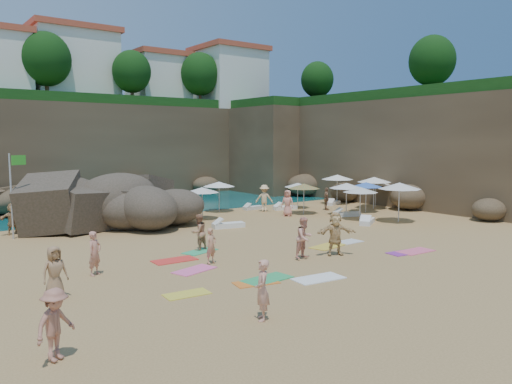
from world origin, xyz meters
TOP-DOWN VIEW (x-y plane):
  - ground at (0.00, 0.00)m, footprint 120.00×120.00m
  - seawater at (0.00, 30.00)m, footprint 120.00×120.00m
  - cliff_back at (2.00, 25.00)m, footprint 44.00×8.00m
  - cliff_right at (19.00, 8.00)m, footprint 8.00×30.00m
  - cliff_corner at (17.00, 20.00)m, footprint 10.00×12.00m
  - clifftop_buildings at (2.96, 25.79)m, footprint 28.48×9.48m
  - clifftop_trees at (4.78, 19.52)m, footprint 35.60×23.82m
  - rock_outcrop at (-4.50, 8.19)m, footprint 9.20×8.09m
  - flag_pole at (-9.96, 7.35)m, footprint 0.83×0.32m
  - parasol_0 at (3.38, 9.18)m, footprint 2.23×2.23m
  - parasol_1 at (8.96, 7.29)m, footprint 1.98×1.98m
  - parasol_2 at (12.98, 7.24)m, footprint 2.44×2.44m
  - parasol_4 at (14.19, 4.45)m, footprint 2.09×2.09m
  - parasol_5 at (0.76, 7.00)m, footprint 2.15×2.15m
  - parasol_6 at (7.44, 4.93)m, footprint 2.18×2.18m
  - parasol_7 at (9.23, 2.74)m, footprint 2.29×2.29m
  - parasol_8 at (13.22, 3.80)m, footprint 2.45×2.45m
  - parasol_9 at (8.62, 0.99)m, footprint 2.18×2.18m
  - parasol_10 at (11.46, 3.00)m, footprint 2.21×2.21m
  - parasol_11 at (9.83, -1.02)m, footprint 2.56×2.56m
  - lounger_0 at (0.43, 3.53)m, footprint 1.93×0.98m
  - lounger_1 at (5.97, 8.71)m, footprint 1.56×0.56m
  - lounger_2 at (12.55, 7.18)m, footprint 1.68×1.06m
  - lounger_3 at (9.04, 2.49)m, footprint 1.87×1.26m
  - lounger_4 at (7.78, 7.30)m, footprint 1.80×0.88m
  - lounger_5 at (7.84, -0.29)m, footprint 1.89×1.49m
  - towel_1 at (-5.75, -3.50)m, footprint 1.87×1.28m
  - towel_2 at (-4.86, -6.29)m, footprint 1.69×1.08m
  - towel_3 at (-4.28, -6.16)m, footprint 1.97×1.13m
  - towel_4 at (-7.44, -5.98)m, footprint 1.54×0.86m
  - towel_5 at (-2.73, -7.19)m, footprint 1.97×1.14m
  - towel_6 at (3.22, -6.44)m, footprint 1.69×0.98m
  - towel_7 at (-5.65, -1.63)m, footprint 1.85×0.97m
  - towel_9 at (3.86, -6.57)m, footprint 1.79×0.94m
  - towel_11 at (-3.95, -0.82)m, footprint 1.80×1.27m
  - towel_12 at (1.43, -3.46)m, footprint 2.00×1.27m
  - towel_13 at (2.83, -3.34)m, footprint 1.69×0.87m
  - person_stand_0 at (-9.04, -1.89)m, footprint 0.72×0.66m
  - person_stand_1 at (-3.85, -0.54)m, footprint 0.91×0.77m
  - person_stand_2 at (5.95, 7.37)m, footprint 1.24×1.18m
  - person_stand_3 at (10.03, 5.39)m, footprint 0.82×1.01m
  - person_stand_4 at (5.98, 4.89)m, footprint 0.79×0.96m
  - person_stand_5 at (-9.86, 8.66)m, footprint 1.60×0.59m
  - person_stand_6 at (-6.86, -9.26)m, footprint 0.68×0.75m
  - person_lie_0 at (-12.19, -8.56)m, footprint 1.77×1.97m
  - person_lie_2 at (-10.99, -3.90)m, footprint 1.08×1.77m
  - person_lie_3 at (0.42, -4.93)m, footprint 2.37×2.43m
  - person_lie_4 at (-4.70, -3.01)m, footprint 0.88×1.51m
  - person_lie_5 at (-1.11, -4.63)m, footprint 1.05×1.84m

SIDE VIEW (x-z plane):
  - ground at x=0.00m, z-range 0.00..0.00m
  - rock_outcrop at x=-4.50m, z-range -1.53..1.53m
  - seawater at x=0.00m, z-range 0.00..0.00m
  - towel_4 at x=-7.44m, z-range 0.00..0.03m
  - towel_2 at x=-4.86m, z-range 0.00..0.03m
  - towel_6 at x=3.22m, z-range 0.00..0.03m
  - towel_11 at x=-3.95m, z-range 0.00..0.03m
  - towel_13 at x=2.83m, z-range 0.00..0.03m
  - towel_1 at x=-5.75m, z-range 0.00..0.03m
  - towel_9 at x=3.86m, z-range 0.00..0.03m
  - towel_7 at x=-5.65m, z-range 0.00..0.03m
  - towel_12 at x=1.43m, z-range 0.00..0.03m
  - towel_3 at x=-4.28m, z-range 0.00..0.03m
  - towel_5 at x=-2.73m, z-range 0.00..0.03m
  - lounger_1 at x=5.97m, z-range 0.00..0.24m
  - lounger_2 at x=12.55m, z-range 0.00..0.25m
  - lounger_4 at x=7.78m, z-range 0.00..0.27m
  - lounger_3 at x=9.04m, z-range 0.00..0.28m
  - lounger_0 at x=0.43m, z-range 0.00..0.29m
  - lounger_5 at x=7.84m, z-range 0.00..0.29m
  - person_lie_4 at x=-4.70m, z-range 0.00..0.34m
  - person_lie_2 at x=-10.99m, z-range 0.00..0.44m
  - person_lie_0 at x=-12.19m, z-range 0.00..0.44m
  - person_lie_3 at x=0.42m, z-range 0.00..0.50m
  - person_lie_5 at x=-1.11m, z-range 0.00..0.66m
  - person_stand_3 at x=10.03m, z-range 0.00..1.61m
  - person_stand_0 at x=-9.04m, z-range 0.00..1.65m
  - person_stand_1 at x=-3.85m, z-range 0.00..1.66m
  - person_stand_5 at x=-9.86m, z-range 0.00..1.68m
  - person_stand_6 at x=-6.86m, z-range 0.00..1.72m
  - person_stand_4 at x=5.98m, z-range 0.00..1.72m
  - person_stand_2 at x=5.95m, z-range 0.00..1.88m
  - parasol_1 at x=8.96m, z-range 0.78..2.65m
  - parasol_4 at x=14.19m, z-range 0.83..2.81m
  - parasol_5 at x=0.76m, z-range 0.85..2.89m
  - parasol_6 at x=7.44m, z-range 0.86..2.92m
  - parasol_9 at x=8.62m, z-range 0.86..2.93m
  - parasol_10 at x=11.46m, z-range 0.87..2.97m
  - parasol_0 at x=3.38m, z-range 0.88..2.99m
  - parasol_7 at x=9.23m, z-range 0.90..3.07m
  - parasol_2 at x=12.98m, z-range 0.96..3.27m
  - parasol_8 at x=13.22m, z-range 0.97..3.28m
  - parasol_11 at x=9.83m, z-range 1.01..3.43m
  - flag_pole at x=-9.96m, z-range 0.60..4.93m
  - cliff_back at x=2.00m, z-range 0.00..8.00m
  - cliff_right at x=19.00m, z-range 0.00..8.00m
  - cliff_corner at x=17.00m, z-range 0.00..8.00m
  - clifftop_buildings at x=2.96m, z-range 7.74..14.74m
  - clifftop_trees at x=4.78m, z-range 9.06..13.46m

